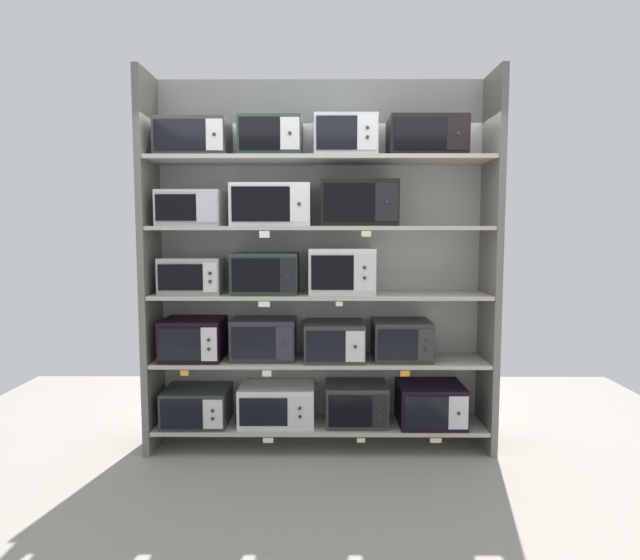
{
  "coord_description": "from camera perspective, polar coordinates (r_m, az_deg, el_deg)",
  "views": [
    {
      "loc": [
        0.02,
        -4.03,
        1.66
      ],
      "look_at": [
        0.0,
        0.0,
        1.3
      ],
      "focal_mm": 30.13,
      "sensor_mm": 36.0,
      "label": 1
    }
  ],
  "objects": [
    {
      "name": "microwave_7",
      "position": [
        4.15,
        8.64,
        -6.3
      ],
      "size": [
        0.43,
        0.39,
        0.3
      ],
      "color": "#2D2C2C",
      "rests_on": "shelf_1"
    },
    {
      "name": "microwave_4",
      "position": [
        4.23,
        -13.29,
        -6.1
      ],
      "size": [
        0.45,
        0.42,
        0.31
      ],
      "color": "black",
      "rests_on": "shelf_1"
    },
    {
      "name": "microwave_13",
      "position": [
        4.04,
        4.1,
        8.1
      ],
      "size": [
        0.56,
        0.42,
        0.34
      ],
      "color": "black",
      "rests_on": "shelf_3"
    },
    {
      "name": "price_tag_0",
      "position": [
        4.12,
        -5.54,
        -16.6
      ],
      "size": [
        0.08,
        0.0,
        0.04
      ],
      "primitive_type": "cube",
      "color": "white"
    },
    {
      "name": "microwave_10",
      "position": [
        4.04,
        2.31,
        0.98
      ],
      "size": [
        0.49,
        0.37,
        0.34
      ],
      "color": "silver",
      "rests_on": "shelf_2"
    },
    {
      "name": "upright_right",
      "position": [
        4.23,
        17.66,
        1.59
      ],
      "size": [
        0.05,
        0.44,
        2.83
      ],
      "primitive_type": "cube",
      "color": "#68645B",
      "rests_on": "ground"
    },
    {
      "name": "shelf_1",
      "position": [
        4.15,
        0.0,
        -8.55
      ],
      "size": [
        2.51,
        0.44,
        0.03
      ],
      "primitive_type": "cube",
      "color": "#ADA899"
    },
    {
      "name": "shelf_3",
      "position": [
        4.03,
        0.0,
        5.52
      ],
      "size": [
        2.51,
        0.44,
        0.03
      ],
      "primitive_type": "cube",
      "color": "#ADA899"
    },
    {
      "name": "ground",
      "position": [
        3.46,
        -0.1,
        -23.71
      ],
      "size": [
        6.51,
        6.0,
        0.02
      ],
      "primitive_type": "cube",
      "color": "gray"
    },
    {
      "name": "price_tag_8",
      "position": [
        3.83,
        -5.92,
        4.85
      ],
      "size": [
        0.07,
        0.0,
        0.05
      ],
      "primitive_type": "cube",
      "color": "white"
    },
    {
      "name": "microwave_11",
      "position": [
        4.15,
        -13.48,
        7.39
      ],
      "size": [
        0.47,
        0.37,
        0.26
      ],
      "color": "#B9BAC0",
      "rests_on": "shelf_3"
    },
    {
      "name": "price_tag_1",
      "position": [
        4.11,
        4.38,
        -16.62
      ],
      "size": [
        0.06,
        0.0,
        0.03
      ],
      "primitive_type": "cube",
      "color": "beige"
    },
    {
      "name": "microwave_6",
      "position": [
        4.11,
        1.52,
        -6.45
      ],
      "size": [
        0.45,
        0.44,
        0.28
      ],
      "color": "#322E2D",
      "rests_on": "shelf_1"
    },
    {
      "name": "microwave_1",
      "position": [
        4.26,
        -4.57,
        -13.01
      ],
      "size": [
        0.57,
        0.38,
        0.29
      ],
      "color": "silver",
      "rests_on": "shelf_0"
    },
    {
      "name": "shelf_2",
      "position": [
        4.06,
        0.0,
        -1.62
      ],
      "size": [
        2.51,
        0.44,
        0.03
      ],
      "primitive_type": "cube",
      "color": "#ADA899"
    },
    {
      "name": "microwave_15",
      "position": [
        4.1,
        -5.18,
        14.74
      ],
      "size": [
        0.45,
        0.44,
        0.28
      ],
      "color": "#27342C",
      "rests_on": "shelf_4"
    },
    {
      "name": "microwave_2",
      "position": [
        4.25,
        3.86,
        -12.95
      ],
      "size": [
        0.47,
        0.38,
        0.31
      ],
      "color": "#2D332E",
      "rests_on": "shelf_0"
    },
    {
      "name": "shelf_4",
      "position": [
        4.07,
        0.0,
        12.65
      ],
      "size": [
        2.51,
        0.44,
        0.03
      ],
      "primitive_type": "cube",
      "color": "#ADA899"
    },
    {
      "name": "microwave_3",
      "position": [
        4.32,
        11.62,
        -12.74
      ],
      "size": [
        0.49,
        0.44,
        0.31
      ],
      "color": "black",
      "rests_on": "shelf_0"
    },
    {
      "name": "price_tag_6",
      "position": [
        3.87,
        -5.95,
        -2.58
      ],
      "size": [
        0.08,
        0.0,
        0.04
      ],
      "primitive_type": "cube",
      "color": "white"
    },
    {
      "name": "microwave_17",
      "position": [
        4.15,
        11.23,
        14.61
      ],
      "size": [
        0.56,
        0.36,
        0.29
      ],
      "color": "black",
      "rests_on": "shelf_4"
    },
    {
      "name": "shelf_0",
      "position": [
        4.3,
        0.0,
        -15.1
      ],
      "size": [
        2.51,
        0.44,
        0.03
      ],
      "primitive_type": "cube",
      "color": "#ADA899",
      "rests_on": "ground"
    },
    {
      "name": "microwave_16",
      "position": [
        4.09,
        2.68,
        14.91
      ],
      "size": [
        0.46,
        0.39,
        0.3
      ],
      "color": "#B7BBC3",
      "rests_on": "shelf_4"
    },
    {
      "name": "price_tag_9",
      "position": [
        3.82,
        4.94,
        4.92
      ],
      "size": [
        0.07,
        0.0,
        0.04
      ],
      "primitive_type": "cube",
      "color": "beige"
    },
    {
      "name": "microwave_9",
      "position": [
        4.06,
        -5.77,
        0.74
      ],
      "size": [
        0.49,
        0.42,
        0.31
      ],
      "color": "#27342B",
      "rests_on": "shelf_2"
    },
    {
      "name": "price_tag_2",
      "position": [
        4.19,
        12.19,
        -16.33
      ],
      "size": [
        0.08,
        0.0,
        0.03
      ],
      "primitive_type": "cube",
      "color": "beige"
    },
    {
      "name": "upright_left",
      "position": [
        4.24,
        -17.6,
        1.6
      ],
      "size": [
        0.05,
        0.44,
        2.83
      ],
      "primitive_type": "cube",
      "color": "#68645B",
      "rests_on": "ground"
    },
    {
      "name": "price_tag_7",
      "position": [
        3.84,
        2.06,
        -2.55
      ],
      "size": [
        0.05,
        0.0,
        0.03
      ],
      "primitive_type": "cube",
      "color": "beige"
    },
    {
      "name": "back_panel",
      "position": [
        4.28,
        0.02,
        1.87
      ],
      "size": [
        2.71,
        0.04,
        2.83
      ],
      "primitive_type": "cube",
      "color": "#B2B2AD",
      "rests_on": "ground"
    },
    {
      "name": "microwave_5",
      "position": [
        4.13,
        -5.97,
        -6.23
      ],
      "size": [
        0.48,
        0.35,
        0.31
      ],
      "color": "#2D2833",
      "rests_on": "shelf_1"
    },
    {
      "name": "microwave_8",
      "position": [
        4.16,
        -13.39,
        0.47
      ],
      "size": [
        0.46,
        0.34,
        0.27
      ],
      "color": "#A59EA3",
      "rests_on": "shelf_2"
    },
    {
      "name": "microwave_12",
      "position": [
        4.05,
        -5.14,
        7.9
      ],
      "size": [
        0.58,
        0.42,
        0.31
      ],
      "color": "silver",
      "rests_on": "shelf_3"
    },
    {
      "name": "microwave_0",
      "position": [
        4.35,
        -12.93,
        -12.86
      ],
      "size": [
        0.49,
        0.42,
        0.27
      ],
      "color": "#26302F",
      "rests_on": "shelf_0"
    },
    {
      "name": "price_tag_3",
      "position": [
        4.07,
        -14.2,
        -9.56
      ],
      "size": [
        0.06,
        0.0,
        0.04
      ],
      "primitive_type": "cube",
      "color": "orange"
    },
    {
      "name": "price_tag_4",
      "position": [
        3.96,
        -5.67,
        -9.86
      ],
      "size": [
        0.07,
        0.0,
        0.04
      ],
      "primitive_type": "cube",
      "color": "white"
    },
    {
      "name": "price_tag_5",
      "position": [
        3.99,
        9.02,
        -9.79
      ],
      "size": [
        0.07,
        0.0,
        0.04
      ],
      "primitive_type": "cube",
      "color": "orange"
    },
    {
      "name": "microwave_14",
      "position": [
        4.19,
        -13.28,
        14.38
      ],
      "size": [
        0.52,
        0.38,
        0.27
      ],
      "color": "#312F31",
      "rests_on": "shelf_4"
    }
  ]
}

